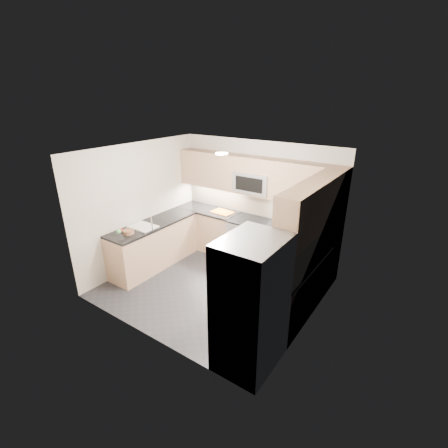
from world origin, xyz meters
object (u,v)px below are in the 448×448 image
microwave (254,182)px  fruit_basket (129,232)px  utensil_bowl (311,233)px  cutting_board (222,212)px  refrigerator (251,304)px  gas_range (249,241)px

microwave → fruit_basket: 2.60m
utensil_bowl → cutting_board: utensil_bowl is taller
refrigerator → utensil_bowl: size_ratio=6.66×
microwave → utensil_bowl: microwave is taller
cutting_board → fruit_basket: fruit_basket is taller
refrigerator → cutting_board: 3.27m
utensil_bowl → cutting_board: 2.05m
gas_range → utensil_bowl: (1.34, -0.10, 0.56)m
cutting_board → fruit_basket: size_ratio=2.28×
cutting_board → refrigerator: bearing=-48.7°
refrigerator → microwave: bearing=119.6°
refrigerator → fruit_basket: (-2.92, 0.53, 0.08)m
utensil_bowl → refrigerator: bearing=-87.3°
gas_range → refrigerator: 2.86m
gas_range → microwave: bearing=90.0°
utensil_bowl → fruit_basket: bearing=-147.5°
gas_range → fruit_basket: size_ratio=4.54×
refrigerator → fruit_basket: 2.97m
utensil_bowl → cutting_board: bearing=176.2°
gas_range → cutting_board: size_ratio=1.99×
refrigerator → utensil_bowl: (-0.11, 2.33, 0.12)m
gas_range → cutting_board: (-0.71, 0.04, 0.49)m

